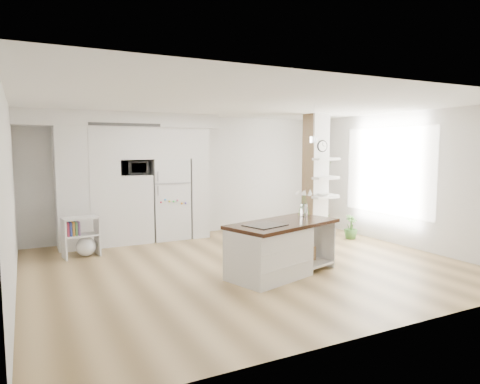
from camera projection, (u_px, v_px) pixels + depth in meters
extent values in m
cube|color=tan|center=(248.00, 265.00, 7.27)|extent=(7.00, 6.00, 0.01)
cube|color=white|center=(248.00, 104.00, 6.99)|extent=(7.00, 6.00, 0.04)
cube|color=silver|center=(186.00, 176.00, 9.79)|extent=(7.00, 0.04, 2.70)
cube|color=silver|center=(382.00, 209.00, 4.47)|extent=(7.00, 0.04, 2.70)
cube|color=silver|center=(10.00, 197.00, 5.55)|extent=(0.04, 6.00, 2.70)
cube|color=silver|center=(399.00, 179.00, 8.70)|extent=(0.04, 6.00, 2.70)
cube|color=white|center=(88.00, 187.00, 8.53)|extent=(1.20, 0.65, 2.40)
cube|color=white|center=(135.00, 209.00, 8.99)|extent=(0.65, 0.65, 1.42)
cube|color=white|center=(133.00, 143.00, 8.85)|extent=(0.65, 0.65, 0.65)
cube|color=white|center=(168.00, 144.00, 9.19)|extent=(0.85, 0.65, 0.65)
cube|color=white|center=(196.00, 183.00, 9.56)|extent=(0.40, 0.65, 2.40)
cube|color=silver|center=(122.00, 120.00, 8.68)|extent=(4.00, 0.70, 0.30)
cube|color=#262626|center=(125.00, 125.00, 8.39)|extent=(1.40, 0.04, 0.06)
cube|color=white|center=(169.00, 199.00, 9.32)|extent=(0.78, 0.66, 1.75)
cube|color=#B2B2B7|center=(174.00, 183.00, 8.98)|extent=(0.78, 0.01, 0.03)
cube|color=silver|center=(316.00, 177.00, 9.23)|extent=(0.40, 0.40, 2.70)
cube|color=#A1855A|center=(308.00, 178.00, 9.13)|extent=(0.02, 0.40, 2.70)
cube|color=#A1855A|center=(310.00, 177.00, 9.41)|extent=(0.40, 0.02, 2.70)
cylinder|color=black|center=(322.00, 146.00, 8.98)|extent=(0.25, 0.03, 0.25)
cylinder|color=white|center=(323.00, 146.00, 8.96)|extent=(0.21, 0.01, 0.21)
plane|color=white|center=(388.00, 171.00, 8.95)|extent=(0.00, 2.40, 2.40)
cylinder|color=white|center=(325.00, 141.00, 7.95)|extent=(0.12, 0.12, 0.10)
cube|color=white|center=(269.00, 253.00, 6.52)|extent=(1.37, 1.10, 0.77)
cube|color=white|center=(304.00, 261.00, 7.16)|extent=(0.85, 0.94, 0.04)
cube|color=white|center=(315.00, 241.00, 7.34)|extent=(0.26, 0.76, 0.77)
cube|color=#321D0F|center=(283.00, 224.00, 6.70)|extent=(2.02, 1.38, 0.06)
cube|color=black|center=(265.00, 225.00, 6.41)|extent=(0.66, 0.60, 0.01)
cube|color=#9A6F4A|center=(302.00, 254.00, 7.11)|extent=(0.43, 0.37, 0.23)
cylinder|color=white|center=(304.00, 210.00, 7.20)|extent=(0.12, 0.12, 0.22)
cube|color=white|center=(64.00, 239.00, 7.62)|extent=(0.08, 0.36, 0.73)
cube|color=white|center=(97.00, 235.00, 7.95)|extent=(0.08, 0.36, 0.73)
cube|color=white|center=(80.00, 218.00, 7.75)|extent=(0.66, 0.44, 0.03)
cube|color=white|center=(81.00, 235.00, 7.78)|extent=(0.63, 0.43, 0.03)
sphere|color=white|center=(86.00, 247.00, 7.85)|extent=(0.36, 0.36, 0.36)
imported|color=#40732E|center=(326.00, 223.00, 10.03)|extent=(0.30, 0.27, 0.43)
imported|color=#40732E|center=(351.00, 227.00, 9.34)|extent=(0.34, 0.34, 0.52)
imported|color=#2D2D2D|center=(134.00, 168.00, 8.86)|extent=(0.54, 0.37, 0.30)
imported|color=#40732E|center=(325.00, 169.00, 9.45)|extent=(0.27, 0.23, 0.30)
imported|color=white|center=(324.00, 195.00, 9.00)|extent=(0.22, 0.22, 0.05)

